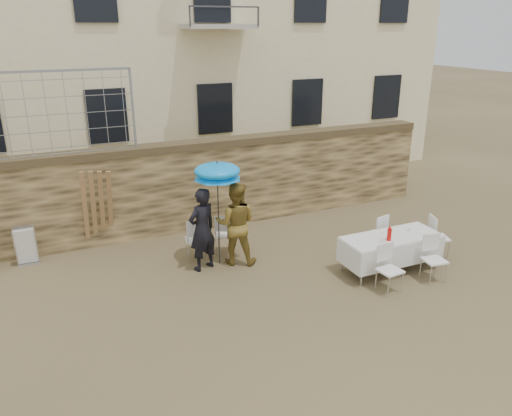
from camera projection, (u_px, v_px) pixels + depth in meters
name	position (u px, v px, depth m)	size (l,w,h in m)	color
ground	(287.00, 328.00, 8.57)	(80.00, 80.00, 0.00)	brown
stone_wall	(196.00, 186.00, 12.48)	(13.00, 0.50, 2.20)	olive
chain_link_fence	(57.00, 114.00, 10.64)	(3.20, 0.06, 1.80)	gray
man_suit	(202.00, 230.00, 10.35)	(0.66, 0.43, 1.80)	black
woman_dress	(236.00, 224.00, 10.64)	(0.89, 0.69, 1.83)	#AE8C35
umbrella	(217.00, 174.00, 10.20)	(0.99, 0.99, 2.15)	#3F3F44
couple_chair_left	(195.00, 238.00, 10.97)	(0.48, 0.48, 0.96)	white
couple_chair_right	(225.00, 233.00, 11.24)	(0.48, 0.48, 0.96)	white
banquet_table	(392.00, 238.00, 10.37)	(2.10, 0.85, 0.78)	silver
soda_bottle	(389.00, 234.00, 10.10)	(0.09, 0.09, 0.26)	red
table_chair_front_left	(390.00, 269.00, 9.58)	(0.48, 0.48, 0.96)	white
table_chair_front_right	(435.00, 259.00, 10.00)	(0.48, 0.48, 0.96)	white
table_chair_back	(375.00, 234.00, 11.21)	(0.48, 0.48, 0.96)	white
table_chair_side	(439.00, 236.00, 11.07)	(0.48, 0.48, 0.96)	white
chair_stack_right	(26.00, 244.00, 10.75)	(0.46, 0.32, 0.92)	white
wood_planks	(99.00, 209.00, 11.23)	(0.70, 0.20, 2.00)	#A37749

